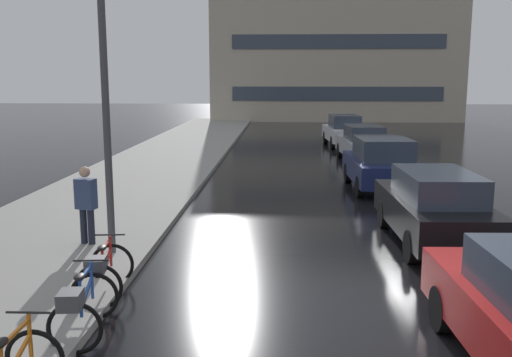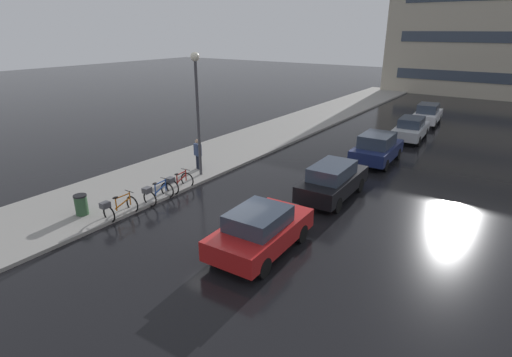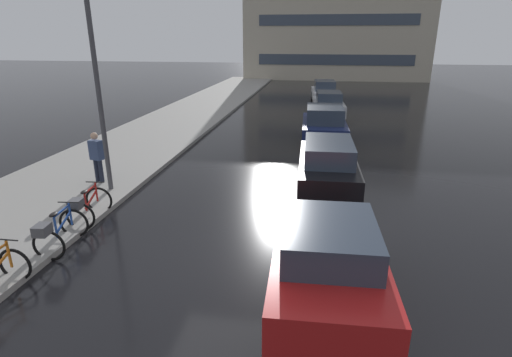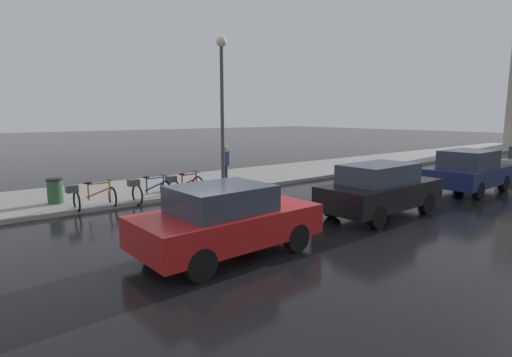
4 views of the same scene
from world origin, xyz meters
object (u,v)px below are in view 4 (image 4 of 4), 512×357
Objects in this scene: bicycle_third at (183,185)px; car_navy at (469,171)px; car_black at (380,189)px; pedestrian at (225,163)px; bicycle_second at (148,190)px; car_red at (226,219)px; streetlamp at (222,90)px; bicycle_nearest at (90,196)px; trash_bin at (55,193)px.

car_navy reaches higher than bicycle_third.
pedestrian reaches higher than car_black.
car_navy is 9.84m from pedestrian.
bicycle_second is 0.35× the size of car_red.
bicycle_third is at bearing 96.18° from bicycle_second.
bicycle_nearest is at bearing -84.46° from streetlamp.
car_black is 1.06× the size of car_navy.
car_black is 6.02m from car_navy.
pedestrian reaches higher than bicycle_third.
bicycle_nearest is at bearing -131.83° from car_black.
car_navy reaches higher than car_black.
car_black reaches higher than bicycle_nearest.
bicycle_nearest is 0.35× the size of car_red.
pedestrian is at bearing 113.88° from bicycle_third.
car_navy is 2.33× the size of pedestrian.
car_navy is (-0.06, 11.57, 0.05)m from car_red.
bicycle_nearest is 9.04m from car_black.
trash_bin reaches higher than bicycle_third.
bicycle_third is 0.33× the size of car_black.
pedestrian is at bearing 140.27° from streetlamp.
pedestrian is (-1.33, 4.08, 0.49)m from bicycle_second.
bicycle_third is 0.35× the size of car_navy.
car_navy reaches higher than trash_bin.
bicycle_third is 0.24× the size of streetlamp.
trash_bin is at bearing -90.39° from pedestrian.
pedestrian is at bearing 146.34° from car_red.
car_red is 0.96× the size of car_black.
streetlamp is (0.67, -0.56, 3.01)m from pedestrian.
trash_bin is (-1.22, -4.05, -0.00)m from bicycle_third.
car_navy reaches higher than bicycle_second.
bicycle_second is 4.31m from pedestrian.
car_navy is at bearing 57.82° from bicycle_third.
streetlamp is (-6.44, -7.35, 3.16)m from car_navy.
bicycle_third is 6.37m from car_red.
car_black is 10.42m from trash_bin.
pedestrian is (-1.17, 2.65, 0.50)m from bicycle_third.
streetlamp is at bearing -39.73° from pedestrian.
car_black reaches higher than car_red.
bicycle_nearest is 1.01× the size of bicycle_third.
bicycle_third is 6.95m from car_black.
streetlamp is at bearing 103.48° from bicycle_third.
car_black reaches higher than trash_bin.
car_black is (6.04, 3.42, 0.33)m from bicycle_third.
bicycle_nearest is 0.35× the size of car_navy.
car_black reaches higher than bicycle_third.
bicycle_second is 12.32m from car_navy.
bicycle_nearest is 0.33× the size of car_black.
trash_bin is at bearing -134.19° from car_black.
bicycle_nearest is at bearing -94.03° from bicycle_second.
bicycle_nearest is at bearing -89.61° from bicycle_third.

